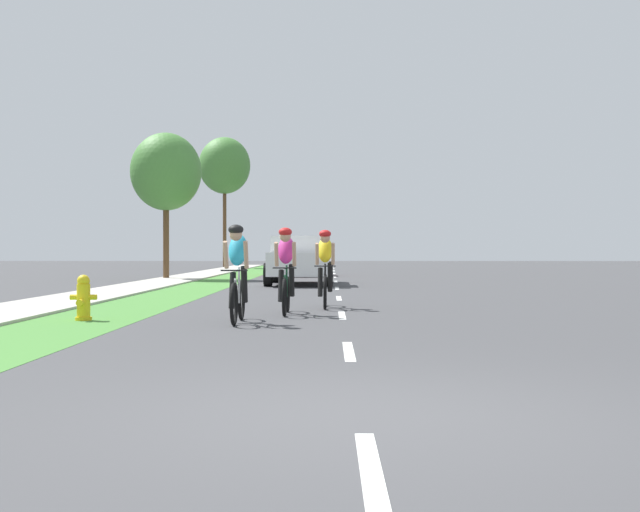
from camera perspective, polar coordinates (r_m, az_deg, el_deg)
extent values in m
plane|color=#424244|center=(25.69, 1.19, -2.19)|extent=(120.00, 120.00, 0.00)
cube|color=#478438|center=(26.02, -8.39, -2.16)|extent=(1.91, 70.00, 0.01)
cube|color=#B2ADA3|center=(26.39, -12.51, -2.12)|extent=(1.93, 70.00, 0.10)
cube|color=white|center=(4.38, 3.68, -15.12)|extent=(0.12, 1.80, 0.01)
cube|color=white|center=(9.38, 2.05, -6.76)|extent=(0.12, 1.80, 0.01)
cube|color=white|center=(14.44, 1.58, -4.23)|extent=(0.12, 1.80, 0.01)
cube|color=white|center=(19.52, 1.35, -3.01)|extent=(0.12, 1.80, 0.01)
cube|color=white|center=(24.60, 1.21, -2.30)|extent=(0.12, 1.80, 0.01)
cube|color=white|center=(29.69, 1.13, -1.83)|extent=(0.12, 1.80, 0.01)
cube|color=white|center=(34.78, 1.06, -1.50)|extent=(0.12, 1.80, 0.01)
cube|color=white|center=(39.87, 1.02, -1.25)|extent=(0.12, 1.80, 0.01)
cube|color=white|center=(44.95, 0.98, -1.06)|extent=(0.12, 1.80, 0.01)
cube|color=white|center=(50.04, 0.95, -0.91)|extent=(0.12, 1.80, 0.01)
cube|color=white|center=(55.13, 0.93, -0.79)|extent=(0.12, 1.80, 0.01)
cylinder|color=yellow|center=(13.97, -16.45, -4.30)|extent=(0.28, 0.28, 0.06)
cylinder|color=yellow|center=(13.95, -16.45, -3.05)|extent=(0.22, 0.22, 0.55)
sphere|color=yellow|center=(13.93, -16.46, -1.71)|extent=(0.21, 0.21, 0.21)
cylinder|color=yellow|center=(13.99, -17.08, -2.81)|extent=(0.12, 0.09, 0.09)
cylinder|color=yellow|center=(13.90, -15.82, -2.83)|extent=(0.12, 0.09, 0.09)
cylinder|color=yellow|center=(13.79, -16.66, -3.20)|extent=(0.11, 0.14, 0.11)
torus|color=black|center=(13.53, -5.61, -3.12)|extent=(0.06, 0.68, 0.68)
torus|color=black|center=(12.50, -6.13, -3.41)|extent=(0.06, 0.68, 0.68)
cylinder|color=silver|center=(12.90, -5.91, -2.49)|extent=(0.04, 0.59, 0.43)
cylinder|color=silver|center=(13.18, -5.77, -1.99)|extent=(0.04, 0.04, 0.55)
cylinder|color=silver|center=(12.94, -5.89, -1.02)|extent=(0.03, 0.55, 0.03)
cylinder|color=black|center=(12.49, -6.12, -1.03)|extent=(0.42, 0.02, 0.02)
ellipsoid|color=#26A5CC|center=(13.00, -5.85, 0.44)|extent=(0.30, 0.54, 0.63)
sphere|color=tan|center=(12.73, -6.00, 1.52)|extent=(0.20, 0.20, 0.20)
ellipsoid|color=black|center=(12.73, -6.00, 1.88)|extent=(0.24, 0.28, 0.16)
cylinder|color=tan|center=(12.75, -6.71, 0.08)|extent=(0.07, 0.26, 0.45)
cylinder|color=tan|center=(12.71, -5.28, 0.08)|extent=(0.07, 0.26, 0.45)
cylinder|color=black|center=(13.11, -6.24, -2.44)|extent=(0.10, 0.30, 0.60)
cylinder|color=black|center=(13.04, -5.40, -2.02)|extent=(0.10, 0.25, 0.61)
torus|color=black|center=(15.20, -2.32, -2.73)|extent=(0.06, 0.68, 0.68)
torus|color=black|center=(14.16, -2.54, -2.96)|extent=(0.06, 0.68, 0.68)
cylinder|color=#194C2D|center=(14.57, -2.45, -2.15)|extent=(0.04, 0.59, 0.43)
cylinder|color=#194C2D|center=(14.85, -2.39, -1.72)|extent=(0.04, 0.04, 0.55)
cylinder|color=#194C2D|center=(14.61, -2.44, -0.85)|extent=(0.03, 0.55, 0.03)
cylinder|color=black|center=(14.16, -2.54, -0.85)|extent=(0.42, 0.02, 0.02)
ellipsoid|color=#CC2D8C|center=(14.68, -2.42, 0.44)|extent=(0.30, 0.54, 0.63)
sphere|color=tan|center=(14.40, -2.48, 1.40)|extent=(0.20, 0.20, 0.20)
ellipsoid|color=red|center=(14.40, -2.48, 1.72)|extent=(0.24, 0.28, 0.16)
cylinder|color=tan|center=(14.41, -3.12, 0.12)|extent=(0.07, 0.26, 0.45)
cylinder|color=tan|center=(14.39, -1.85, 0.12)|extent=(0.07, 0.26, 0.45)
cylinder|color=black|center=(14.78, -2.79, -2.12)|extent=(0.10, 0.30, 0.60)
cylinder|color=black|center=(14.71, -2.03, -1.74)|extent=(0.10, 0.25, 0.61)
torus|color=black|center=(16.82, 0.38, -2.42)|extent=(0.06, 0.68, 0.68)
torus|color=black|center=(15.78, 0.36, -2.61)|extent=(0.06, 0.68, 0.68)
cylinder|color=black|center=(16.20, 0.36, -1.89)|extent=(0.04, 0.59, 0.43)
cylinder|color=black|center=(16.47, 0.37, -1.51)|extent=(0.04, 0.04, 0.55)
cylinder|color=black|center=(16.24, 0.37, -0.72)|extent=(0.03, 0.55, 0.03)
cylinder|color=black|center=(15.79, 0.36, -0.72)|extent=(0.42, 0.02, 0.02)
ellipsoid|color=yellow|center=(16.30, 0.37, 0.44)|extent=(0.30, 0.54, 0.63)
sphere|color=tan|center=(16.02, 0.36, 1.30)|extent=(0.20, 0.20, 0.20)
ellipsoid|color=red|center=(16.03, 0.36, 1.59)|extent=(0.24, 0.28, 0.16)
cylinder|color=tan|center=(16.02, -0.21, 0.16)|extent=(0.07, 0.26, 0.45)
cylinder|color=tan|center=(16.02, 0.93, 0.16)|extent=(0.07, 0.26, 0.45)
cylinder|color=black|center=(16.40, 0.02, -1.87)|extent=(0.10, 0.30, 0.60)
cylinder|color=black|center=(16.34, 0.72, -1.52)|extent=(0.10, 0.25, 0.61)
cube|color=silver|center=(27.37, -1.42, -0.53)|extent=(1.96, 5.10, 0.76)
cube|color=silver|center=(26.60, -1.48, 0.74)|extent=(1.80, 1.78, 0.64)
cube|color=#1E2833|center=(25.89, -1.54, 0.70)|extent=(1.67, 0.08, 0.52)
cube|color=silver|center=(28.43, -3.16, 0.11)|extent=(0.08, 2.80, 0.40)
cube|color=silver|center=(28.37, 0.48, 0.11)|extent=(0.08, 2.80, 0.40)
cube|color=silver|center=(29.87, -1.24, 0.13)|extent=(1.80, 0.08, 0.40)
cylinder|color=black|center=(25.90, -3.71, -1.33)|extent=(0.26, 0.76, 0.76)
cylinder|color=black|center=(25.83, 0.63, -1.34)|extent=(0.26, 0.76, 0.76)
cylinder|color=black|center=(28.95, -3.25, -1.15)|extent=(0.26, 0.76, 0.76)
cylinder|color=black|center=(28.89, 0.64, -1.15)|extent=(0.26, 0.76, 0.76)
cube|color=red|center=(36.54, -1.41, -0.41)|extent=(1.76, 4.30, 0.76)
cube|color=red|center=(36.69, -1.40, 0.56)|extent=(1.55, 2.24, 0.52)
cube|color=#1E2833|center=(35.72, -1.46, 0.53)|extent=(1.44, 0.08, 0.44)
cylinder|color=black|center=(35.26, -2.92, -0.96)|extent=(0.22, 0.64, 0.64)
cylinder|color=black|center=(35.19, -0.06, -0.96)|extent=(0.22, 0.64, 0.64)
cylinder|color=black|center=(37.92, -2.67, -0.86)|extent=(0.22, 0.64, 0.64)
cylinder|color=black|center=(37.86, -0.01, -0.87)|extent=(0.22, 0.64, 0.64)
cylinder|color=brown|center=(32.94, -10.88, 1.16)|extent=(0.24, 0.24, 3.20)
ellipsoid|color=#478438|center=(33.09, -10.89, 5.90)|extent=(2.85, 2.85, 3.13)
cylinder|color=brown|center=(53.44, -6.79, 2.07)|extent=(0.24, 0.24, 5.41)
ellipsoid|color=#478438|center=(53.71, -6.80, 6.40)|extent=(3.40, 3.40, 3.74)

